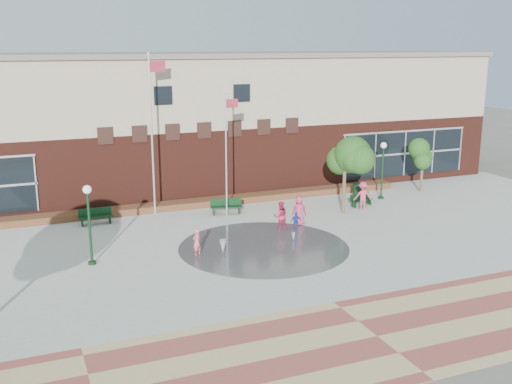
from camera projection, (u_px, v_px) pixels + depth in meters
name	position (u px, v px, depth m)	size (l,w,h in m)	color
ground	(290.00, 268.00, 26.81)	(120.00, 120.00, 0.00)	#666056
plaza_concrete	(256.00, 242.00, 30.40)	(46.00, 18.00, 0.01)	#A8A8A0
paver_band	(377.00, 337.00, 20.52)	(46.00, 6.00, 0.01)	#9A473C
splash_pad	(264.00, 248.00, 29.51)	(8.40, 8.40, 0.01)	#383A3D
library_building	(182.00, 120.00, 41.40)	(44.40, 10.40, 9.20)	#4E1F17
flower_bed	(210.00, 205.00, 37.23)	(26.00, 1.20, 0.40)	maroon
flagpole_left	(152.00, 126.00, 34.15)	(1.08, 0.32, 9.36)	silver
flagpole_right	(227.00, 148.00, 34.03)	(0.87, 0.24, 7.18)	silver
lamp_left	(89.00, 216.00, 26.68)	(0.39, 0.39, 3.72)	#103218
lamp_right	(383.00, 164.00, 38.22)	(0.39, 0.39, 3.72)	#103218
bench_left	(96.00, 219.00, 33.22)	(1.83, 0.56, 0.91)	#103218
bench_mid	(226.00, 209.00, 35.22)	(1.90, 0.90, 0.92)	#103218
bench_right	(361.00, 202.00, 37.00)	(1.60, 0.76, 0.78)	#103218
trash_can	(358.00, 192.00, 38.29)	(0.70, 0.70, 1.15)	#103218
tree_mid	(345.00, 155.00, 34.71)	(2.86, 2.86, 4.83)	#4E3D2C
tree_small_right	(423.00, 155.00, 40.02)	(2.07, 2.07, 3.53)	#4E3D2C
water_jet_a	(223.00, 254.00, 28.60)	(0.35, 0.35, 0.67)	white
water_jet_b	(293.00, 242.00, 30.40)	(0.20, 0.20, 0.44)	white
child_splash	(197.00, 242.00, 28.29)	(0.48, 0.31, 1.31)	#EB6176
adult_red	(280.00, 216.00, 32.11)	(0.77, 0.60, 1.59)	#C92451
adult_pink	(299.00, 211.00, 32.96)	(0.81, 0.53, 1.66)	#C2355B
child_blue	(296.00, 221.00, 32.23)	(0.58, 0.24, 0.99)	#2638A1
person_bench	(363.00, 196.00, 36.05)	(1.12, 0.64, 1.73)	#C93F59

